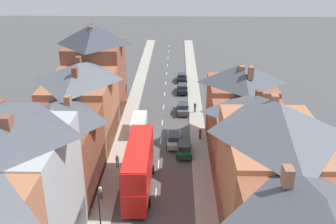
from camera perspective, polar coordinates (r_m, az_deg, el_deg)
name	(u,v)px	position (r m, az deg, el deg)	size (l,w,h in m)	color
pavement_left	(129,116)	(60.34, -5.61, -0.61)	(2.20, 104.00, 0.14)	#A8A399
pavement_right	(196,117)	(59.98, 4.11, -0.70)	(2.20, 104.00, 0.14)	#A8A399
centre_line_dashes	(162,122)	(58.15, -0.84, -1.51)	(0.14, 97.80, 0.01)	silver
terrace_row_left	(44,153)	(38.47, -17.54, -5.76)	(8.00, 58.03, 14.54)	brown
terrace_row_right	(275,193)	(33.64, 15.31, -11.29)	(8.00, 47.36, 12.83)	brown
double_decker_bus_lead	(139,167)	(41.55, -4.29, -7.96)	(2.74, 10.80, 5.30)	red
car_near_silver	(182,77)	(75.63, 2.06, 5.07)	(1.90, 4.04, 1.65)	black
car_parked_right_a	(184,149)	(49.20, 2.36, -5.32)	(1.90, 4.20, 1.61)	#144728
car_mid_black	(174,139)	(51.51, 0.87, -3.92)	(1.90, 4.53, 1.61)	#B7BABF
car_parked_left_b	(183,108)	(61.14, 2.19, 0.59)	(1.90, 4.42, 1.65)	#4C515B
car_mid_white	(182,88)	(69.69, 2.11, 3.46)	(1.90, 4.30, 1.61)	black
delivery_van	(139,125)	(54.41, -4.26, -1.83)	(2.20, 5.20, 2.41)	white
pedestrian_mid_left	(101,191)	(41.45, -9.76, -11.27)	(0.36, 0.22, 1.61)	brown
pedestrian_mid_right	(117,161)	(46.45, -7.38, -7.04)	(0.36, 0.22, 1.61)	gray
pedestrian_far_left	(200,133)	(52.79, 4.71, -3.03)	(0.36, 0.22, 1.61)	#23232D
pedestrian_far_right	(195,107)	(61.12, 3.94, 0.75)	(0.36, 0.22, 1.61)	#3D4256
street_lamp	(100,215)	(34.68, -9.81, -14.48)	(0.20, 1.12, 5.50)	black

